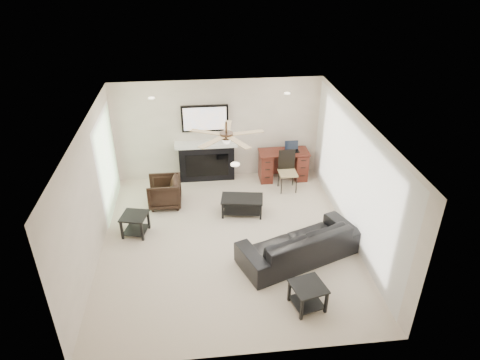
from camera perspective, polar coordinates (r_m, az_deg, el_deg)
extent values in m
plane|color=beige|center=(8.72, -1.54, -7.98)|extent=(5.50, 5.50, 0.00)
cube|color=white|center=(7.47, -1.80, 7.44)|extent=(5.00, 5.50, 0.04)
cube|color=beige|center=(10.48, -2.92, 6.69)|extent=(5.00, 0.04, 2.50)
cube|color=beige|center=(5.82, 0.68, -14.57)|extent=(5.00, 0.04, 2.50)
cube|color=beige|center=(8.24, -19.26, -1.77)|extent=(0.04, 5.50, 2.50)
cube|color=beige|center=(8.55, 15.27, 0.08)|extent=(0.04, 5.50, 2.50)
cube|color=silver|center=(8.63, 14.72, 0.27)|extent=(0.04, 5.10, 2.40)
cube|color=#93BC89|center=(9.66, -17.18, 1.95)|extent=(0.04, 1.80, 2.10)
cylinder|color=#382619|center=(7.66, -1.83, 5.98)|extent=(1.40, 1.40, 0.30)
imported|color=black|center=(8.17, 7.92, -8.29)|extent=(2.48, 1.67, 0.67)
imported|color=black|center=(9.77, -10.05, -1.59)|extent=(0.73, 0.71, 0.66)
cube|color=black|center=(9.39, 0.28, -3.44)|extent=(0.97, 0.63, 0.40)
cube|color=black|center=(7.30, 8.98, -15.03)|extent=(0.63, 0.63, 0.45)
cube|color=black|center=(9.02, -13.78, -5.77)|extent=(0.60, 0.60, 0.45)
cube|color=black|center=(10.43, -4.54, 4.75)|extent=(1.52, 0.34, 1.91)
cube|color=#3F160F|center=(10.72, 5.77, 1.98)|extent=(1.22, 0.56, 0.76)
cube|color=black|center=(10.20, 6.40, 1.09)|extent=(0.43, 0.45, 0.97)
cube|color=black|center=(10.53, 6.99, 4.37)|extent=(0.33, 0.24, 0.23)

